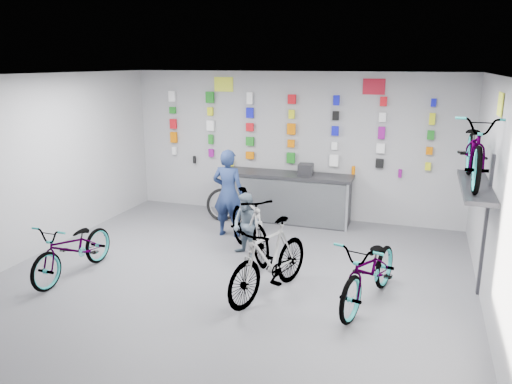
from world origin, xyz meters
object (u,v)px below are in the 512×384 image
(counter, at_px, (285,198))
(bike_left, at_px, (73,248))
(customer, at_px, (246,225))
(bike_right, at_px, (370,271))
(bike_center, at_px, (269,259))
(bike_service, at_px, (249,224))
(clerk, at_px, (228,193))

(counter, relative_size, bike_left, 1.59)
(customer, bearing_deg, bike_right, -1.54)
(bike_left, relative_size, bike_center, 0.95)
(bike_center, distance_m, customer, 1.51)
(bike_service, height_order, clerk, clerk)
(bike_service, xyz_separation_m, clerk, (-0.70, 0.82, 0.27))
(bike_left, relative_size, bike_right, 0.92)
(clerk, bearing_deg, bike_left, 58.03)
(counter, height_order, clerk, clerk)
(bike_center, xyz_separation_m, bike_right, (1.36, 0.17, -0.05))
(bike_right, bearing_deg, bike_center, -158.52)
(customer, bearing_deg, clerk, 153.60)
(bike_service, bearing_deg, counter, 49.68)
(counter, height_order, customer, customer)
(bike_left, xyz_separation_m, bike_center, (3.01, 0.33, 0.09))
(bike_center, bearing_deg, clerk, 143.32)
(bike_left, bearing_deg, bike_center, 8.72)
(bike_left, bearing_deg, customer, 38.61)
(bike_service, height_order, customer, bike_service)
(counter, bearing_deg, customer, -92.81)
(customer, bearing_deg, bike_center, -32.43)
(bike_service, bearing_deg, customer, -170.41)
(bike_right, relative_size, clerk, 1.13)
(bike_right, distance_m, customer, 2.42)
(counter, relative_size, customer, 2.50)
(counter, bearing_deg, clerk, -122.52)
(bike_left, relative_size, customer, 1.57)
(bike_center, bearing_deg, bike_left, -154.89)
(counter, height_order, bike_right, counter)
(customer, bearing_deg, bike_service, 73.69)
(bike_right, height_order, clerk, clerk)
(bike_right, xyz_separation_m, clerk, (-2.82, 1.96, 0.34))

